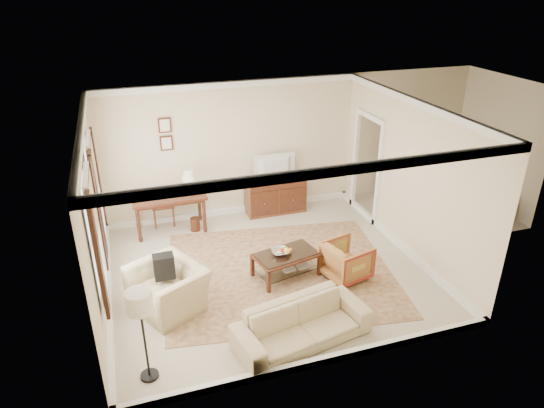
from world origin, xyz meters
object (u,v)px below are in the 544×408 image
sideboard (275,195)px  tv (276,159)px  coffee_table (286,259)px  sofa (302,319)px  striped_armchair (346,259)px  club_armchair (168,281)px  writing_desk (169,200)px

sideboard → tv: bearing=-90.0°
coffee_table → sofa: size_ratio=0.60×
sideboard → sofa: size_ratio=0.66×
tv → coffee_table: (-0.63, -2.48, -0.89)m
sideboard → striped_armchair: bearing=-83.0°
striped_armchair → club_armchair: size_ratio=0.66×
sideboard → writing_desk: bearing=-175.5°
sideboard → tv: 0.84m
coffee_table → striped_armchair: (0.98, -0.35, 0.01)m
coffee_table → club_armchair: club_armchair is taller
coffee_table → writing_desk: bearing=126.1°
tv → striped_armchair: bearing=97.0°
sideboard → sofa: 4.25m
sideboard → tv: (0.00, -0.02, 0.84)m
coffee_table → club_armchair: (-2.05, -0.25, 0.13)m
coffee_table → sofa: (-0.34, -1.64, 0.03)m
writing_desk → coffee_table: (1.69, -2.32, -0.34)m
writing_desk → club_armchair: (-0.36, -2.57, -0.20)m
tv → striped_armchair: 2.99m
writing_desk → club_armchair: size_ratio=1.32×
tv → coffee_table: size_ratio=0.74×
club_armchair → striped_armchair: bearing=60.8°
writing_desk → striped_armchair: bearing=-45.0°
striped_armchair → sofa: 1.84m
club_armchair → sofa: 2.21m
striped_armchair → club_armchair: bearing=73.6°
sideboard → club_armchair: 3.85m
writing_desk → sofa: writing_desk is taller
tv → sideboard: bearing=-90.0°
sideboard → sofa: (-0.97, -4.14, -0.01)m
writing_desk → club_armchair: club_armchair is taller
striped_armchair → club_armchair: 3.04m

